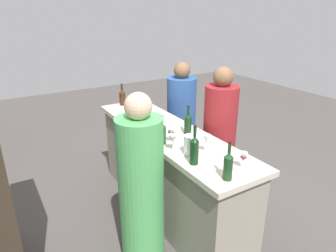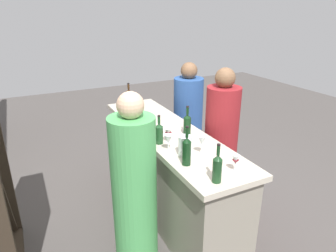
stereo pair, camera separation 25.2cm
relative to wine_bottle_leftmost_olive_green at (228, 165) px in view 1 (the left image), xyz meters
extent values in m
plane|color=#4C4744|center=(1.04, -0.12, -1.09)|extent=(12.00, 12.00, 0.00)
cube|color=gray|center=(1.04, -0.12, -0.63)|extent=(2.25, 0.54, 0.93)
cube|color=beige|center=(1.04, -0.12, -0.14)|extent=(2.33, 0.62, 0.05)
cylinder|color=#193D1E|center=(0.00, 0.00, -0.02)|extent=(0.07, 0.07, 0.18)
cone|color=#193D1E|center=(0.00, 0.00, 0.08)|extent=(0.07, 0.07, 0.03)
cylinder|color=#193D1E|center=(0.00, 0.00, 0.14)|extent=(0.02, 0.02, 0.08)
cylinder|color=black|center=(0.00, 0.00, 0.18)|extent=(0.03, 0.03, 0.01)
cylinder|color=black|center=(0.32, 0.07, -0.02)|extent=(0.07, 0.07, 0.20)
cone|color=black|center=(0.32, 0.07, 0.10)|extent=(0.07, 0.07, 0.04)
cylinder|color=black|center=(0.32, 0.07, 0.16)|extent=(0.03, 0.03, 0.08)
cylinder|color=black|center=(0.32, 0.07, 0.21)|extent=(0.03, 0.03, 0.01)
cylinder|color=#193D1E|center=(0.80, 0.09, -0.03)|extent=(0.07, 0.07, 0.16)
cone|color=#193D1E|center=(0.80, 0.09, 0.07)|extent=(0.07, 0.07, 0.03)
cylinder|color=#193D1E|center=(0.80, 0.09, 0.12)|extent=(0.03, 0.03, 0.07)
cylinder|color=black|center=(0.80, 0.09, 0.16)|extent=(0.03, 0.03, 0.01)
cylinder|color=black|center=(0.87, -0.25, -0.03)|extent=(0.07, 0.07, 0.18)
cone|color=black|center=(0.87, -0.25, 0.08)|extent=(0.07, 0.07, 0.03)
cylinder|color=black|center=(0.87, -0.25, 0.13)|extent=(0.03, 0.03, 0.07)
cylinder|color=black|center=(0.87, -0.25, 0.18)|extent=(0.03, 0.03, 0.01)
cylinder|color=#B7C6B2|center=(1.53, 0.04, -0.03)|extent=(0.08, 0.08, 0.18)
cone|color=#B7C6B2|center=(1.53, 0.04, 0.08)|extent=(0.08, 0.08, 0.03)
cylinder|color=#B7C6B2|center=(1.53, 0.04, 0.13)|extent=(0.03, 0.03, 0.07)
cylinder|color=black|center=(1.53, 0.04, 0.18)|extent=(0.03, 0.03, 0.01)
cylinder|color=#331E0F|center=(2.11, -0.08, -0.03)|extent=(0.08, 0.08, 0.17)
cone|color=#331E0F|center=(2.11, -0.08, 0.07)|extent=(0.08, 0.08, 0.03)
cylinder|color=#331E0F|center=(2.11, -0.08, 0.12)|extent=(0.03, 0.03, 0.07)
cylinder|color=black|center=(2.11, -0.08, 0.16)|extent=(0.03, 0.03, 0.01)
cylinder|color=white|center=(0.06, -0.21, -0.11)|extent=(0.06, 0.06, 0.00)
cylinder|color=white|center=(0.06, -0.21, -0.08)|extent=(0.01, 0.01, 0.06)
cone|color=white|center=(0.06, -0.21, -0.01)|extent=(0.06, 0.06, 0.07)
cone|color=maroon|center=(0.06, -0.21, -0.03)|extent=(0.05, 0.05, 0.03)
cylinder|color=white|center=(0.42, -0.14, -0.11)|extent=(0.06, 0.06, 0.00)
cylinder|color=white|center=(0.42, -0.14, -0.07)|extent=(0.01, 0.01, 0.08)
cone|color=white|center=(0.42, -0.14, 0.01)|extent=(0.07, 0.07, 0.08)
cylinder|color=white|center=(1.75, -0.01, -0.11)|extent=(0.06, 0.06, 0.00)
cylinder|color=white|center=(1.75, -0.01, -0.07)|extent=(0.01, 0.01, 0.07)
cone|color=white|center=(1.75, -0.01, 0.00)|extent=(0.07, 0.07, 0.07)
cone|color=maroon|center=(1.75, -0.01, -0.02)|extent=(0.06, 0.06, 0.03)
cylinder|color=white|center=(0.78, 0.00, -0.11)|extent=(0.06, 0.06, 0.00)
cylinder|color=white|center=(0.78, 0.00, -0.08)|extent=(0.01, 0.01, 0.07)
cone|color=white|center=(0.78, 0.00, -0.01)|extent=(0.08, 0.08, 0.07)
cone|color=maroon|center=(0.78, 0.00, -0.03)|extent=(0.06, 0.06, 0.03)
cylinder|color=white|center=(1.21, 0.05, -0.11)|extent=(0.07, 0.07, 0.00)
cylinder|color=white|center=(1.21, 0.05, -0.08)|extent=(0.01, 0.01, 0.07)
cone|color=white|center=(1.21, 0.05, 0.00)|extent=(0.07, 0.07, 0.09)
cone|color=maroon|center=(1.21, 0.05, -0.03)|extent=(0.06, 0.06, 0.03)
cylinder|color=white|center=(0.61, 0.09, -0.11)|extent=(0.07, 0.07, 0.00)
cylinder|color=white|center=(0.61, 0.09, -0.08)|extent=(0.01, 0.01, 0.06)
cone|color=white|center=(0.61, 0.09, 0.00)|extent=(0.08, 0.08, 0.09)
cylinder|color=silver|center=(0.48, -0.01, -0.03)|extent=(0.12, 0.12, 0.17)
cylinder|color=maroon|center=(0.89, -0.69, -0.39)|extent=(0.47, 0.47, 1.41)
sphere|color=brown|center=(0.89, -0.69, 0.41)|extent=(0.21, 0.21, 0.21)
cylinder|color=#284C8C|center=(1.85, -0.83, -0.44)|extent=(0.46, 0.46, 1.30)
sphere|color=brown|center=(1.85, -0.83, 0.31)|extent=(0.22, 0.22, 0.22)
cylinder|color=#4CA559|center=(0.55, 0.44, -0.41)|extent=(0.44, 0.44, 1.37)
sphere|color=#D8AD8C|center=(0.55, 0.44, 0.37)|extent=(0.22, 0.22, 0.22)
camera|label=1|loc=(-1.44, 1.39, 1.06)|focal=32.52mm
camera|label=2|loc=(-1.56, 1.17, 1.06)|focal=32.52mm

